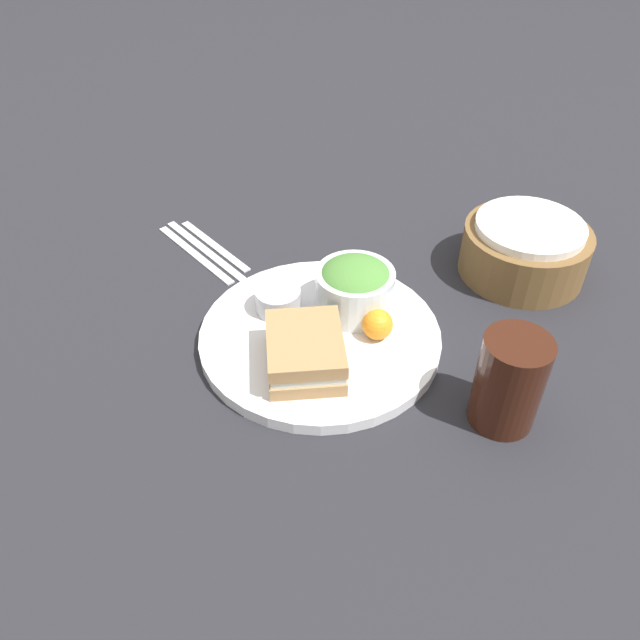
% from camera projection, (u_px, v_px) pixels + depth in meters
% --- Properties ---
extents(ground_plane, '(4.00, 4.00, 0.00)m').
position_uv_depth(ground_plane, '(320.00, 341.00, 0.81)').
color(ground_plane, '#232328').
extents(plate, '(0.31, 0.31, 0.02)m').
position_uv_depth(plate, '(320.00, 336.00, 0.81)').
color(plate, silver).
rests_on(plate, ground_plane).
extents(sandwich, '(0.12, 0.10, 0.05)m').
position_uv_depth(sandwich, '(305.00, 352.00, 0.74)').
color(sandwich, '#A37A4C').
rests_on(sandwich, plate).
extents(salad_bowl, '(0.10, 0.10, 0.07)m').
position_uv_depth(salad_bowl, '(355.00, 286.00, 0.81)').
color(salad_bowl, silver).
rests_on(salad_bowl, plate).
extents(dressing_cup, '(0.06, 0.06, 0.03)m').
position_uv_depth(dressing_cup, '(278.00, 300.00, 0.83)').
color(dressing_cup, '#B7B7BC').
rests_on(dressing_cup, plate).
extents(orange_wedge, '(0.04, 0.04, 0.04)m').
position_uv_depth(orange_wedge, '(378.00, 324.00, 0.78)').
color(orange_wedge, orange).
rests_on(orange_wedge, plate).
extents(drink_glass, '(0.07, 0.07, 0.12)m').
position_uv_depth(drink_glass, '(509.00, 382.00, 0.68)').
color(drink_glass, '#38190F').
rests_on(drink_glass, ground_plane).
extents(bread_basket, '(0.18, 0.18, 0.08)m').
position_uv_depth(bread_basket, '(525.00, 249.00, 0.90)').
color(bread_basket, brown).
rests_on(bread_basket, ground_plane).
extents(fork, '(0.18, 0.11, 0.01)m').
position_uv_depth(fork, '(195.00, 254.00, 0.96)').
color(fork, silver).
rests_on(fork, ground_plane).
extents(knife, '(0.19, 0.11, 0.01)m').
position_uv_depth(knife, '(205.00, 249.00, 0.97)').
color(knife, silver).
rests_on(knife, ground_plane).
extents(spoon, '(0.16, 0.10, 0.01)m').
position_uv_depth(spoon, '(214.00, 245.00, 0.98)').
color(spoon, silver).
rests_on(spoon, ground_plane).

